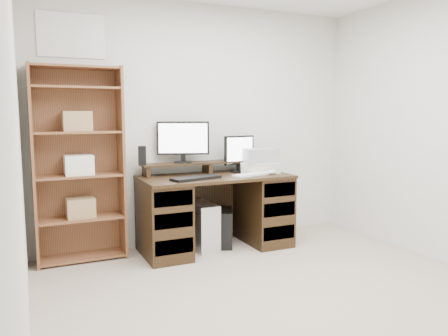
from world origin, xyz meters
TOP-DOWN VIEW (x-y plane):
  - room at (-0.00, 0.00)m, footprint 3.54×4.04m
  - desk at (0.01, 1.64)m, footprint 1.50×0.70m
  - riser_shelf at (0.01, 1.85)m, footprint 1.40×0.22m
  - monitor_wide at (-0.26, 1.85)m, footprint 0.51×0.22m
  - monitor_small at (0.34, 1.78)m, footprint 0.35×0.15m
  - speaker at (-0.68, 1.83)m, footprint 0.09×0.09m
  - keyboard_black at (-0.27, 1.47)m, footprint 0.51×0.27m
  - keyboard_white at (0.33, 1.49)m, footprint 0.43×0.23m
  - mouse at (0.57, 1.49)m, footprint 0.11×0.08m
  - printer at (0.54, 1.68)m, footprint 0.50×0.44m
  - basket at (0.54, 1.68)m, footprint 0.36×0.27m
  - tower_silver at (-0.12, 1.70)m, footprint 0.22×0.47m
  - tower_black at (0.12, 1.69)m, footprint 0.30×0.41m
  - bookshelf at (-1.28, 1.86)m, footprint 0.80×0.30m

SIDE VIEW (x-z plane):
  - tower_black at x=0.12m, z-range 0.00..0.38m
  - tower_silver at x=-0.12m, z-range 0.00..0.47m
  - desk at x=0.01m, z-range 0.01..0.76m
  - keyboard_white at x=0.33m, z-range 0.75..0.77m
  - keyboard_black at x=-0.27m, z-range 0.75..0.78m
  - mouse at x=0.57m, z-range 0.75..0.79m
  - printer at x=0.54m, z-range 0.75..0.85m
  - riser_shelf at x=0.01m, z-range 0.78..0.90m
  - bookshelf at x=-1.28m, z-range 0.02..1.82m
  - basket at x=0.54m, z-range 0.85..1.00m
  - monitor_small at x=0.34m, z-range 0.77..1.15m
  - speaker at x=-0.68m, z-range 0.87..1.06m
  - monitor_wide at x=-0.26m, z-range 0.89..1.31m
  - room at x=0.00m, z-range -0.02..2.52m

